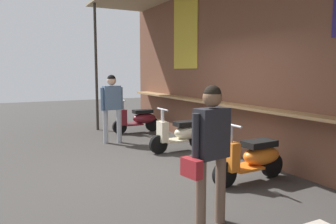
% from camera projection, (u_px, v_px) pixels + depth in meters
% --- Properties ---
extents(ground_plane, '(30.56, 30.56, 0.00)m').
position_uv_depth(ground_plane, '(161.00, 171.00, 5.75)').
color(ground_plane, '#383533').
extents(market_stall_facade, '(10.91, 2.12, 3.94)m').
position_uv_depth(market_stall_facade, '(249.00, 51.00, 6.36)').
color(market_stall_facade, brown).
rests_on(market_stall_facade, ground_plane).
extents(scooter_maroon, '(0.46, 1.40, 0.97)m').
position_uv_depth(scooter_maroon, '(139.00, 119.00, 9.40)').
color(scooter_maroon, maroon).
rests_on(scooter_maroon, ground_plane).
extents(scooter_cream, '(0.46, 1.40, 0.97)m').
position_uv_depth(scooter_cream, '(182.00, 133.00, 7.20)').
color(scooter_cream, beige).
rests_on(scooter_cream, ground_plane).
extents(scooter_orange, '(0.46, 1.40, 0.97)m').
position_uv_depth(scooter_orange, '(254.00, 157.00, 5.19)').
color(scooter_orange, orange).
rests_on(scooter_orange, ground_plane).
extents(shopper_with_handbag, '(0.33, 0.64, 1.60)m').
position_uv_depth(shopper_with_handbag, '(211.00, 143.00, 3.61)').
color(shopper_with_handbag, brown).
rests_on(shopper_with_handbag, ground_plane).
extents(shopper_browsing, '(0.23, 0.57, 1.67)m').
position_uv_depth(shopper_browsing, '(112.00, 101.00, 7.92)').
color(shopper_browsing, '#999EA8').
rests_on(shopper_browsing, ground_plane).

